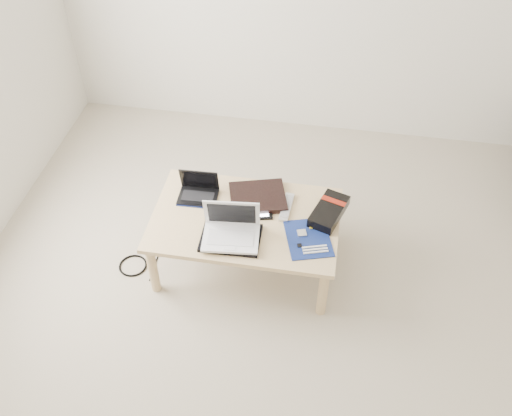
% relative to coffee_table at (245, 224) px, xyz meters
% --- Properties ---
extents(ground, '(4.00, 4.00, 0.00)m').
position_rel_coffee_table_xyz_m(ground, '(0.34, -0.48, -0.35)').
color(ground, '#B2A290').
rests_on(ground, ground).
extents(room_shell, '(4.20, 4.20, 2.70)m').
position_rel_coffee_table_xyz_m(room_shell, '(0.34, -0.48, 1.32)').
color(room_shell, beige).
rests_on(room_shell, ground).
extents(coffee_table, '(1.10, 0.70, 0.40)m').
position_rel_coffee_table_xyz_m(coffee_table, '(0.00, 0.00, 0.00)').
color(coffee_table, tan).
rests_on(coffee_table, ground).
extents(book, '(0.40, 0.36, 0.03)m').
position_rel_coffee_table_xyz_m(book, '(0.05, 0.17, 0.07)').
color(book, black).
rests_on(book, coffee_table).
extents(netbook, '(0.24, 0.18, 0.17)m').
position_rel_coffee_table_xyz_m(netbook, '(-0.32, 0.14, 0.08)').
color(netbook, black).
rests_on(netbook, coffee_table).
extents(tablet, '(0.26, 0.22, 0.01)m').
position_rel_coffee_table_xyz_m(tablet, '(0.03, 0.07, 0.05)').
color(tablet, black).
rests_on(tablet, coffee_table).
extents(remote, '(0.07, 0.24, 0.02)m').
position_rel_coffee_table_xyz_m(remote, '(0.23, 0.12, 0.06)').
color(remote, '#B9B9BE').
rests_on(remote, coffee_table).
extents(neoprene_sleeve, '(0.34, 0.25, 0.02)m').
position_rel_coffee_table_xyz_m(neoprene_sleeve, '(-0.05, -0.18, 0.06)').
color(neoprene_sleeve, black).
rests_on(neoprene_sleeve, coffee_table).
extents(white_laptop, '(0.33, 0.25, 0.23)m').
position_rel_coffee_table_xyz_m(white_laptop, '(-0.05, -0.17, 0.11)').
color(white_laptop, white).
rests_on(white_laptop, neoprene_sleeve).
extents(motherboard, '(0.32, 0.36, 0.01)m').
position_rel_coffee_table_xyz_m(motherboard, '(0.38, -0.10, 0.05)').
color(motherboard, '#0D1A56').
rests_on(motherboard, coffee_table).
extents(gpu_box, '(0.24, 0.33, 0.07)m').
position_rel_coffee_table_xyz_m(gpu_box, '(0.48, 0.10, 0.08)').
color(gpu_box, black).
rests_on(gpu_box, coffee_table).
extents(cable_coil, '(0.12, 0.12, 0.01)m').
position_rel_coffee_table_xyz_m(cable_coil, '(-0.14, -0.04, 0.05)').
color(cable_coil, black).
rests_on(cable_coil, coffee_table).
extents(floor_cable_coil, '(0.23, 0.23, 0.01)m').
position_rel_coffee_table_xyz_m(floor_cable_coil, '(-0.70, -0.16, -0.35)').
color(floor_cable_coil, black).
rests_on(floor_cable_coil, ground).
extents(floor_cable_trail, '(0.02, 0.36, 0.01)m').
position_rel_coffee_table_xyz_m(floor_cable_trail, '(-0.57, -0.07, -0.35)').
color(floor_cable_trail, black).
rests_on(floor_cable_trail, ground).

